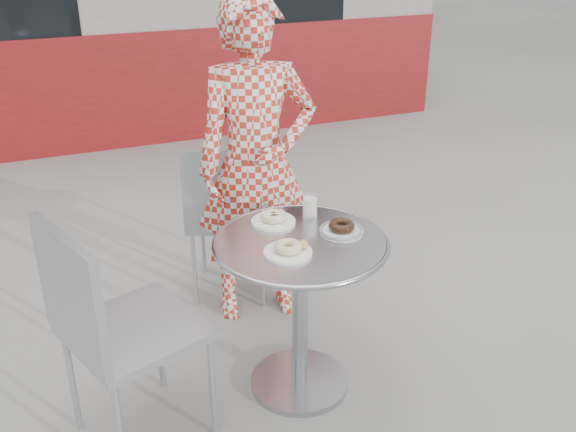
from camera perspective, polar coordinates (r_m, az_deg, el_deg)
name	(u,v)px	position (r m, az deg, el deg)	size (l,w,h in m)	color
ground	(298,390)	(2.93, 0.87, -15.23)	(60.00, 60.00, 0.00)	gray
bistro_table	(300,279)	(2.65, 1.12, -5.58)	(0.72, 0.72, 0.72)	#B9B9BE
chair_far	(231,247)	(3.49, -5.09, -2.73)	(0.55, 0.55, 0.88)	#B0B3B8
chair_left	(137,373)	(2.61, -13.28, -13.45)	(0.59, 0.59, 0.97)	#B0B3B8
seated_person	(256,165)	(3.11, -2.82, 4.58)	(0.59, 0.39, 1.62)	#B02B1B
plate_far	(273,219)	(2.70, -1.32, -0.24)	(0.19, 0.19, 0.05)	white
plate_near	(289,249)	(2.46, 0.08, -2.98)	(0.19, 0.19, 0.05)	white
plate_checker	(341,229)	(2.63, 4.77, -1.17)	(0.19, 0.19, 0.05)	white
milk_cup	(310,206)	(2.75, 1.97, 0.87)	(0.06, 0.06, 0.10)	white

